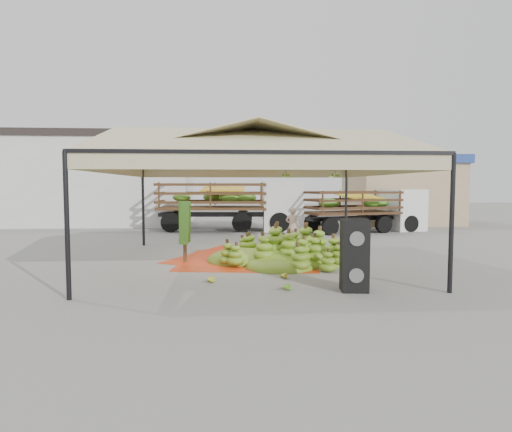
{
  "coord_description": "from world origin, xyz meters",
  "views": [
    {
      "loc": [
        -0.84,
        -12.77,
        2.3
      ],
      "look_at": [
        0.2,
        1.5,
        1.3
      ],
      "focal_mm": 30.0,
      "sensor_mm": 36.0,
      "label": 1
    }
  ],
  "objects": [
    {
      "name": "tarp_right",
      "position": [
        -0.04,
        1.01,
        0.01
      ],
      "size": [
        5.67,
        5.76,
        0.01
      ],
      "primitive_type": "cube",
      "rotation": [
        0.0,
        0.0,
        -0.47
      ],
      "color": "red",
      "rests_on": "ground"
    },
    {
      "name": "ground",
      "position": [
        0.0,
        0.0,
        0.0
      ],
      "size": [
        90.0,
        90.0,
        0.0
      ],
      "primitive_type": "plane",
      "color": "slate",
      "rests_on": "ground"
    },
    {
      "name": "building_white",
      "position": [
        -10.0,
        14.0,
        2.71
      ],
      "size": [
        14.3,
        6.3,
        5.4
      ],
      "color": "silver",
      "rests_on": "ground"
    },
    {
      "name": "hanging_bunches",
      "position": [
        1.73,
        -0.03,
        2.62
      ],
      "size": [
        1.74,
        0.24,
        0.2
      ],
      "color": "#4B7819",
      "rests_on": "ground"
    },
    {
      "name": "tarp_left",
      "position": [
        -0.1,
        0.34,
        0.01
      ],
      "size": [
        4.51,
        4.35,
        0.01
      ],
      "primitive_type": "cube",
      "rotation": [
        0.0,
        0.0,
        -0.13
      ],
      "color": "#D44114",
      "rests_on": "ground"
    },
    {
      "name": "truck_left",
      "position": [
        -0.23,
        9.63,
        1.57
      ],
      "size": [
        7.57,
        3.02,
        2.55
      ],
      "rotation": [
        0.0,
        0.0,
        -0.07
      ],
      "color": "#4F381A",
      "rests_on": "ground"
    },
    {
      "name": "hand_red_b",
      "position": [
        1.81,
        -0.68,
        0.1
      ],
      "size": [
        0.48,
        0.4,
        0.21
      ],
      "primitive_type": "ellipsoid",
      "rotation": [
        0.0,
        0.0,
        0.07
      ],
      "color": "#5D1E15",
      "rests_on": "ground"
    },
    {
      "name": "vendor",
      "position": [
        1.76,
        3.49,
        0.75
      ],
      "size": [
        0.63,
        0.52,
        1.49
      ],
      "primitive_type": "imported",
      "rotation": [
        0.0,
        0.0,
        2.81
      ],
      "color": "gray",
      "rests_on": "ground"
    },
    {
      "name": "canopy_tent",
      "position": [
        0.0,
        0.0,
        3.3
      ],
      "size": [
        8.1,
        8.1,
        4.0
      ],
      "color": "black",
      "rests_on": "ground"
    },
    {
      "name": "hand_yellow_a",
      "position": [
        0.54,
        -2.3,
        0.1
      ],
      "size": [
        0.43,
        0.35,
        0.2
      ],
      "primitive_type": "ellipsoid",
      "rotation": [
        0.0,
        0.0,
        -0.01
      ],
      "color": "gold",
      "rests_on": "ground"
    },
    {
      "name": "hand_yellow_b",
      "position": [
        -1.28,
        -2.64,
        0.11
      ],
      "size": [
        0.48,
        0.4,
        0.21
      ],
      "primitive_type": "ellipsoid",
      "rotation": [
        0.0,
        0.0,
        0.02
      ],
      "color": "gold",
      "rests_on": "ground"
    },
    {
      "name": "truck_right",
      "position": [
        6.47,
        8.49,
        1.31
      ],
      "size": [
        6.54,
        3.6,
        2.13
      ],
      "rotation": [
        0.0,
        0.0,
        0.25
      ],
      "color": "#452A17",
      "rests_on": "ground"
    },
    {
      "name": "speaker_stack",
      "position": [
        1.98,
        -3.7,
        0.79
      ],
      "size": [
        0.63,
        0.56,
        1.58
      ],
      "rotation": [
        0.0,
        0.0,
        -0.11
      ],
      "color": "black",
      "rests_on": "ground"
    },
    {
      "name": "hand_green",
      "position": [
        0.43,
        -3.49,
        0.11
      ],
      "size": [
        0.53,
        0.46,
        0.21
      ],
      "primitive_type": "ellipsoid",
      "rotation": [
        0.0,
        0.0,
        -0.18
      ],
      "color": "#3B7418",
      "rests_on": "ground"
    },
    {
      "name": "building_tan",
      "position": [
        10.0,
        13.0,
        2.07
      ],
      "size": [
        6.3,
        5.3,
        4.1
      ],
      "color": "tan",
      "rests_on": "ground"
    },
    {
      "name": "banana_leaves",
      "position": [
        -2.29,
        0.47,
        0.0
      ],
      "size": [
        0.96,
        1.36,
        3.7
      ],
      "primitive_type": null,
      "color": "#32751F",
      "rests_on": "ground"
    },
    {
      "name": "hand_red_a",
      "position": [
        2.6,
        -1.23,
        0.09
      ],
      "size": [
        0.5,
        0.45,
        0.19
      ],
      "primitive_type": "ellipsoid",
      "rotation": [
        0.0,
        0.0,
        -0.32
      ],
      "color": "maroon",
      "rests_on": "ground"
    },
    {
      "name": "banana_heap",
      "position": [
        1.07,
        -0.07,
        0.53
      ],
      "size": [
        5.66,
        4.97,
        1.06
      ],
      "primitive_type": "ellipsoid",
      "rotation": [
        0.0,
        0.0,
        -0.2
      ],
      "color": "#51801A",
      "rests_on": "ground"
    }
  ]
}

